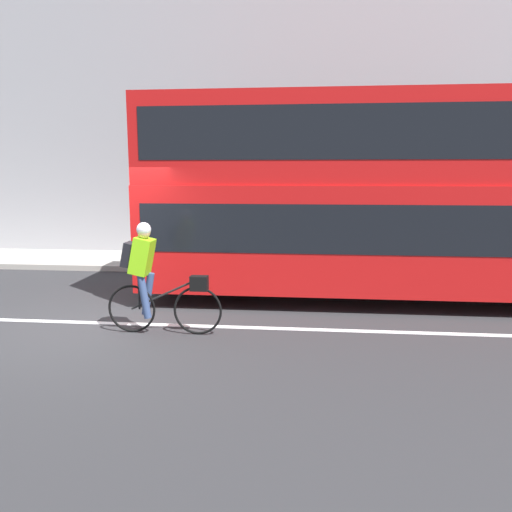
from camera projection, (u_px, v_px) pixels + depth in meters
ground_plane at (80, 325)px, 7.96m from camera, size 80.00×80.00×0.00m
road_center_line at (84, 322)px, 8.10m from camera, size 50.00×0.14×0.01m
sidewalk_curb at (172, 261)px, 13.39m from camera, size 60.00×2.47×0.14m
building_facade at (182, 128)px, 14.16m from camera, size 60.00×0.30×7.36m
bus at (389, 190)px, 9.32m from camera, size 9.15×2.48×3.78m
cyclist_on_bike at (152, 275)px, 7.43m from camera, size 1.75×0.32×1.69m
trash_bin at (321, 242)px, 12.78m from camera, size 0.49×0.49×1.02m
street_sign_post at (204, 204)px, 12.92m from camera, size 0.36×0.09×2.64m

